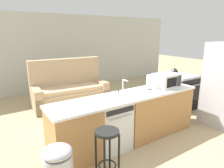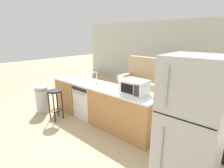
% 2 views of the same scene
% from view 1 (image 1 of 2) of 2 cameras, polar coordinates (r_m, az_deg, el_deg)
% --- Properties ---
extents(ground_plane, '(24.00, 24.00, 0.00)m').
position_cam_1_polar(ground_plane, '(3.86, 2.78, -16.32)').
color(ground_plane, tan).
extents(wall_back, '(10.00, 0.06, 2.60)m').
position_cam_1_polar(wall_back, '(7.26, -15.35, 8.63)').
color(wall_back, beige).
rests_on(wall_back, ground_plane).
extents(kitchen_counter, '(2.94, 0.66, 0.90)m').
position_cam_1_polar(kitchen_counter, '(3.80, 5.81, -9.78)').
color(kitchen_counter, '#B77F47').
rests_on(kitchen_counter, ground_plane).
extents(dishwasher, '(0.58, 0.61, 0.84)m').
position_cam_1_polar(dishwasher, '(3.53, -0.46, -11.63)').
color(dishwasher, white).
rests_on(dishwasher, ground_plane).
extents(stove_range, '(0.76, 0.68, 0.90)m').
position_cam_1_polar(stove_range, '(5.60, 19.10, -2.12)').
color(stove_range, black).
rests_on(stove_range, ground_plane).
extents(microwave, '(0.50, 0.37, 0.28)m').
position_cam_1_polar(microwave, '(4.18, 15.26, 1.03)').
color(microwave, white).
rests_on(microwave, kitchen_counter).
extents(sink_faucet, '(0.07, 0.18, 0.30)m').
position_cam_1_polar(sink_faucet, '(3.47, 3.26, -1.34)').
color(sink_faucet, silver).
rests_on(sink_faucet, kitchen_counter).
extents(paper_towel_roll, '(0.14, 0.14, 0.28)m').
position_cam_1_polar(paper_towel_roll, '(3.94, 10.55, 0.48)').
color(paper_towel_roll, '#4C4C51').
rests_on(paper_towel_roll, kitchen_counter).
extents(soap_bottle, '(0.06, 0.06, 0.18)m').
position_cam_1_polar(soap_bottle, '(3.25, 1.91, -3.48)').
color(soap_bottle, silver).
rests_on(soap_bottle, kitchen_counter).
extents(kettle, '(0.21, 0.17, 0.19)m').
position_cam_1_polar(kettle, '(5.43, 17.40, 3.31)').
color(kettle, black).
rests_on(kettle, stove_range).
extents(bar_stool, '(0.32, 0.32, 0.74)m').
position_cam_1_polar(bar_stool, '(2.76, -1.38, -16.92)').
color(bar_stool, black).
rests_on(bar_stool, ground_plane).
extents(couch, '(2.06, 1.04, 1.27)m').
position_cam_1_polar(couch, '(5.75, -12.17, -1.82)').
color(couch, tan).
rests_on(couch, ground_plane).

